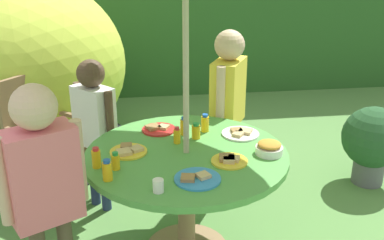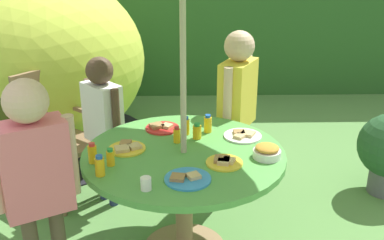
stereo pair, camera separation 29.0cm
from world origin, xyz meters
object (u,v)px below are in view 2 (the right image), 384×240
dome_tent (36,61)px  child_in_yellow_shirt (238,94)px  plate_far_right (243,135)px  juice_bottle_mid_left (197,131)px  child_in_pink_shirt (35,168)px  juice_bottle_near_left (92,154)px  plate_near_right (127,148)px  snack_bowl (267,152)px  juice_bottle_center_front (186,126)px  child_in_white_shirt (103,113)px  juice_bottle_far_left (110,158)px  cup_near (146,184)px  plate_front_edge (162,127)px  garden_table (184,172)px  plate_back_edge (187,178)px  juice_bottle_spot_b (208,124)px  juice_bottle_spot_a (177,135)px  wooden_chair (54,129)px  plate_center_back (224,162)px  juice_bottle_mid_right (100,166)px

dome_tent → child_in_yellow_shirt: 2.07m
plate_far_right → juice_bottle_mid_left: bearing=-176.8°
child_in_pink_shirt → juice_bottle_near_left: bearing=21.3°
child_in_yellow_shirt → plate_near_right: bearing=-18.2°
snack_bowl → juice_bottle_near_left: bearing=-177.7°
child_in_yellow_shirt → juice_bottle_center_front: size_ratio=10.63×
plate_near_right → plate_far_right: (0.74, 0.18, -0.00)m
child_in_white_shirt → juice_bottle_center_front: 0.71m
juice_bottle_far_left → child_in_yellow_shirt: bearing=48.0°
child_in_yellow_shirt → cup_near: (-0.61, -1.20, -0.08)m
plate_front_edge → juice_bottle_far_left: (-0.27, -0.53, 0.04)m
plate_front_edge → juice_bottle_center_front: juice_bottle_center_front is taller
child_in_yellow_shirt → snack_bowl: (0.08, -0.85, -0.08)m
garden_table → juice_bottle_far_left: size_ratio=11.81×
child_in_yellow_shirt → plate_near_right: (-0.76, -0.72, -0.10)m
child_in_white_shirt → plate_back_edge: bearing=-11.2°
juice_bottle_spot_b → cup_near: 0.84m
dome_tent → juice_bottle_spot_a: bearing=-47.8°
juice_bottle_far_left → child_in_pink_shirt: bearing=-145.1°
juice_bottle_center_front → juice_bottle_mid_left: 0.10m
snack_bowl → juice_bottle_spot_b: 0.51m
wooden_chair → juice_bottle_center_front: bearing=-79.1°
child_in_pink_shirt → plate_center_back: 1.04m
dome_tent → child_in_white_shirt: dome_tent is taller
dome_tent → juice_bottle_center_front: 2.06m
juice_bottle_near_left → juice_bottle_mid_right: (0.07, -0.16, -0.00)m
plate_front_edge → juice_bottle_center_front: 0.19m
cup_near → juice_bottle_mid_right: bearing=148.5°
child_in_pink_shirt → snack_bowl: 1.31m
child_in_white_shirt → juice_bottle_mid_right: bearing=-34.8°
cup_near → child_in_yellow_shirt: bearing=63.1°
plate_near_right → juice_bottle_mid_right: juice_bottle_mid_right is taller
child_in_yellow_shirt → child_in_pink_shirt: child_in_yellow_shirt is taller
child_in_pink_shirt → juice_bottle_near_left: 0.37m
plate_back_edge → plate_far_right: size_ratio=1.02×
juice_bottle_spot_a → juice_bottle_far_left: bearing=-140.8°
juice_bottle_spot_a → juice_bottle_spot_b: juice_bottle_spot_b is taller
dome_tent → plate_back_edge: size_ratio=8.59×
plate_near_right → juice_bottle_near_left: size_ratio=1.84×
snack_bowl → plate_back_edge: size_ratio=0.65×
child_in_white_shirt → plate_far_right: size_ratio=4.69×
juice_bottle_spot_b → garden_table: bearing=-118.1°
dome_tent → plate_center_back: size_ratio=10.16×
wooden_chair → plate_near_right: bearing=-100.6°
child_in_pink_shirt → plate_far_right: 1.32m
dome_tent → plate_far_right: bearing=-38.5°
juice_bottle_center_front → juice_bottle_near_left: bearing=-143.8°
child_in_white_shirt → juice_bottle_spot_b: bearing=23.4°
plate_back_edge → juice_bottle_mid_right: juice_bottle_mid_right is taller
juice_bottle_mid_right → cup_near: (0.26, -0.16, -0.02)m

